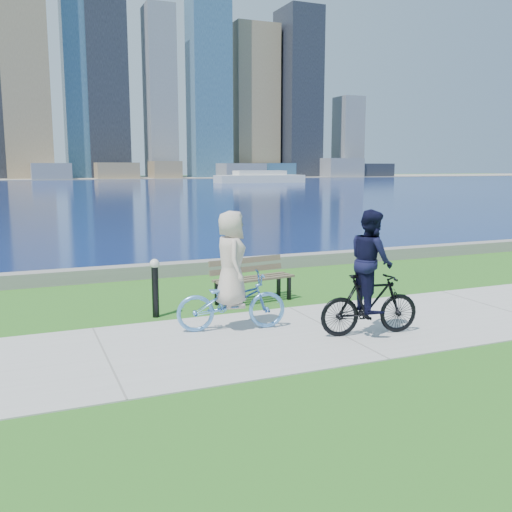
{
  "coord_description": "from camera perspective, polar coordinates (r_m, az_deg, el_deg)",
  "views": [
    {
      "loc": [
        -5.13,
        -8.71,
        2.96
      ],
      "look_at": [
        -0.62,
        2.08,
        1.1
      ],
      "focal_mm": 40.0,
      "sensor_mm": 36.0,
      "label": 1
    }
  ],
  "objects": [
    {
      "name": "ground",
      "position": [
        10.53,
        7.56,
        -7.36
      ],
      "size": [
        320.0,
        320.0,
        0.0
      ],
      "primitive_type": "plane",
      "color": "#235E18",
      "rests_on": "ground"
    },
    {
      "name": "bay_water",
      "position": [
        80.93,
        -19.16,
        6.46
      ],
      "size": [
        320.0,
        131.0,
        0.01
      ],
      "primitive_type": "cube",
      "color": "#0C1D50",
      "rests_on": "ground"
    },
    {
      "name": "cyclist_woman",
      "position": [
        10.24,
        -2.49,
        -3.03
      ],
      "size": [
        1.04,
        2.07,
        2.16
      ],
      "rotation": [
        0.0,
        0.0,
        1.39
      ],
      "color": "#5A96DB",
      "rests_on": "ground"
    },
    {
      "name": "park_bench",
      "position": [
        12.47,
        -0.49,
        -1.97
      ],
      "size": [
        1.91,
        0.91,
        0.95
      ],
      "rotation": [
        0.0,
        0.0,
        0.16
      ],
      "color": "black",
      "rests_on": "ground"
    },
    {
      "name": "cyclist_man",
      "position": [
        10.1,
        11.36,
        -2.64
      ],
      "size": [
        0.8,
        1.86,
        2.21
      ],
      "rotation": [
        0.0,
        0.0,
        1.41
      ],
      "color": "black",
      "rests_on": "ground"
    },
    {
      "name": "concrete_path",
      "position": [
        10.53,
        7.56,
        -7.31
      ],
      "size": [
        80.0,
        3.5,
        0.02
      ],
      "primitive_type": "cube",
      "color": "#A5A4A0",
      "rests_on": "ground"
    },
    {
      "name": "far_shore",
      "position": [
        138.84,
        -20.73,
        7.27
      ],
      "size": [
        320.0,
        30.0,
        0.12
      ],
      "primitive_type": "cube",
      "color": "gray",
      "rests_on": "ground"
    },
    {
      "name": "city_skyline",
      "position": [
        140.46,
        -19.47,
        17.63
      ],
      "size": [
        177.43,
        23.19,
        76.0
      ],
      "color": "slate",
      "rests_on": "ground"
    },
    {
      "name": "bollard_lamp",
      "position": [
        11.34,
        -10.06,
        -2.77
      ],
      "size": [
        0.19,
        0.19,
        1.16
      ],
      "color": "black",
      "rests_on": "ground"
    },
    {
      "name": "seawall",
      "position": [
        16.01,
        -3.64,
        -0.99
      ],
      "size": [
        90.0,
        0.5,
        0.35
      ],
      "primitive_type": "cube",
      "color": "slate",
      "rests_on": "ground"
    },
    {
      "name": "ferry_far",
      "position": [
        98.94,
        0.37,
        7.83
      ],
      "size": [
        15.36,
        4.39,
        2.08
      ],
      "color": "silver",
      "rests_on": "ground"
    }
  ]
}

